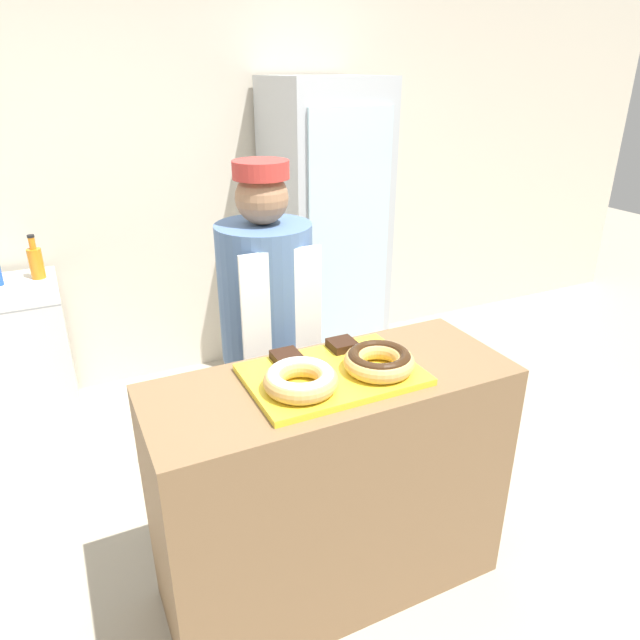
# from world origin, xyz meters

# --- Properties ---
(ground_plane) EXTENTS (14.00, 14.00, 0.00)m
(ground_plane) POSITION_xyz_m (0.00, 0.00, 0.00)
(ground_plane) COLOR #A89E89
(wall_back) EXTENTS (8.00, 0.06, 2.70)m
(wall_back) POSITION_xyz_m (0.00, 2.13, 1.35)
(wall_back) COLOR beige
(wall_back) RESTS_ON ground_plane
(display_counter) EXTENTS (1.31, 0.52, 0.96)m
(display_counter) POSITION_xyz_m (0.00, 0.00, 0.48)
(display_counter) COLOR brown
(display_counter) RESTS_ON ground_plane
(serving_tray) EXTENTS (0.59, 0.40, 0.02)m
(serving_tray) POSITION_xyz_m (0.00, 0.00, 0.97)
(serving_tray) COLOR yellow
(serving_tray) RESTS_ON display_counter
(donut_light_glaze) EXTENTS (0.25, 0.25, 0.07)m
(donut_light_glaze) POSITION_xyz_m (-0.15, -0.06, 1.03)
(donut_light_glaze) COLOR tan
(donut_light_glaze) RESTS_ON serving_tray
(donut_chocolate_glaze) EXTENTS (0.25, 0.25, 0.07)m
(donut_chocolate_glaze) POSITION_xyz_m (0.15, -0.06, 1.03)
(donut_chocolate_glaze) COLOR tan
(donut_chocolate_glaze) RESTS_ON serving_tray
(brownie_back_left) EXTENTS (0.10, 0.10, 0.03)m
(brownie_back_left) POSITION_xyz_m (-0.11, 0.14, 1.00)
(brownie_back_left) COLOR black
(brownie_back_left) RESTS_ON serving_tray
(brownie_back_right) EXTENTS (0.10, 0.10, 0.03)m
(brownie_back_right) POSITION_xyz_m (0.11, 0.14, 1.00)
(brownie_back_right) COLOR black
(brownie_back_right) RESTS_ON serving_tray
(baker_person) EXTENTS (0.40, 0.40, 1.63)m
(baker_person) POSITION_xyz_m (-0.02, 0.58, 0.85)
(baker_person) COLOR #4C4C51
(baker_person) RESTS_ON ground_plane
(beverage_fridge) EXTENTS (0.65, 0.70, 1.91)m
(beverage_fridge) POSITION_xyz_m (0.81, 1.72, 0.96)
(beverage_fridge) COLOR #ADB2B7
(beverage_fridge) RESTS_ON ground_plane
(bottle_orange) EXTENTS (0.08, 0.08, 0.25)m
(bottle_orange) POSITION_xyz_m (-0.90, 1.85, 0.97)
(bottle_orange) COLOR orange
(bottle_orange) RESTS_ON chest_freezer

